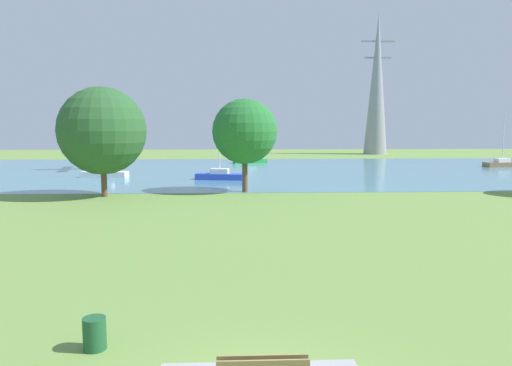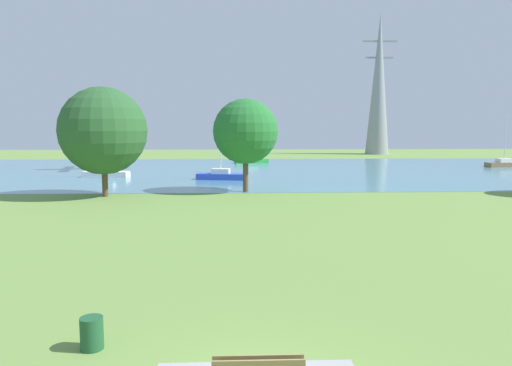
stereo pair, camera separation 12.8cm
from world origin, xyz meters
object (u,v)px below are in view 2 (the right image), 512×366
(sailboat_green, at_px, (251,160))
(electricity_pylon, at_px, (379,84))
(tree_west_near, at_px, (246,132))
(sailboat_brown, at_px, (504,163))
(tree_east_near, at_px, (103,131))
(sailboat_white, at_px, (106,173))
(litter_bin, at_px, (92,333))
(sailboat_blue, at_px, (221,175))

(sailboat_green, relative_size, electricity_pylon, 0.28)
(sailboat_green, height_order, tree_west_near, tree_west_near)
(sailboat_brown, height_order, tree_east_near, tree_east_near)
(sailboat_white, distance_m, tree_west_near, 19.33)
(sailboat_brown, bearing_deg, tree_west_near, -146.55)
(tree_east_near, bearing_deg, litter_bin, -75.72)
(sailboat_green, xyz_separation_m, tree_east_near, (-12.23, -32.84, 4.57))
(sailboat_green, relative_size, tree_east_near, 0.87)
(litter_bin, height_order, electricity_pylon, electricity_pylon)
(litter_bin, bearing_deg, tree_west_near, 81.41)
(tree_east_near, distance_m, electricity_pylon, 66.31)
(sailboat_blue, relative_size, tree_east_near, 0.62)
(sailboat_blue, xyz_separation_m, tree_east_near, (-8.50, -11.37, 4.59))
(sailboat_blue, bearing_deg, sailboat_green, 80.14)
(tree_west_near, bearing_deg, sailboat_green, 87.43)
(sailboat_blue, bearing_deg, electricity_pylon, 56.63)
(sailboat_brown, distance_m, sailboat_blue, 39.36)
(sailboat_brown, relative_size, tree_east_near, 0.85)
(tree_east_near, xyz_separation_m, electricity_pylon, (36.90, 54.49, 8.14))
(tree_west_near, height_order, electricity_pylon, electricity_pylon)
(tree_west_near, bearing_deg, sailboat_white, 140.85)
(litter_bin, height_order, sailboat_white, sailboat_white)
(sailboat_white, xyz_separation_m, tree_west_near, (14.58, -11.87, 4.48))
(sailboat_brown, xyz_separation_m, sailboat_green, (-33.15, 7.73, 0.00))
(litter_bin, relative_size, sailboat_brown, 0.11)
(litter_bin, relative_size, sailboat_blue, 0.15)
(sailboat_blue, distance_m, sailboat_green, 21.79)
(sailboat_brown, xyz_separation_m, electricity_pylon, (-8.48, 29.38, 12.72))
(litter_bin, distance_m, sailboat_brown, 64.10)
(litter_bin, relative_size, tree_east_near, 0.10)
(sailboat_brown, distance_m, tree_west_near, 41.62)
(sailboat_brown, xyz_separation_m, tree_west_near, (-34.52, -22.81, 4.49))
(tree_east_near, height_order, electricity_pylon, electricity_pylon)
(sailboat_white, distance_m, electricity_pylon, 58.63)
(tree_west_near, bearing_deg, electricity_pylon, 63.49)
(sailboat_brown, distance_m, sailboat_green, 34.04)
(sailboat_white, relative_size, tree_east_near, 0.88)
(sailboat_blue, xyz_separation_m, tree_west_near, (2.36, -9.07, 4.51))
(litter_bin, xyz_separation_m, sailboat_blue, (1.90, 37.30, 0.04))
(sailboat_brown, xyz_separation_m, tree_east_near, (-45.38, -25.11, 4.57))
(sailboat_blue, xyz_separation_m, sailboat_white, (-12.22, 2.79, 0.02))
(tree_east_near, relative_size, tree_west_near, 1.10)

